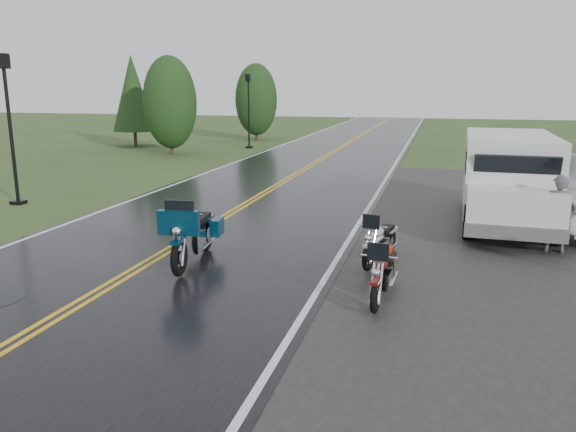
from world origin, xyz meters
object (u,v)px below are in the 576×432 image
object	(u,v)px
lamp_post_near_left	(11,130)
lamp_post_far_left	(249,111)
van_white	(472,191)
person_at_van	(557,215)
motorcycle_teal	(178,242)
motorcycle_silver	(369,247)
motorcycle_red	(376,283)

from	to	relation	value
lamp_post_near_left	lamp_post_far_left	size ratio (longest dim) A/B	1.06
van_white	person_at_van	size ratio (longest dim) A/B	3.56
motorcycle_teal	person_at_van	world-z (taller)	person_at_van
person_at_van	lamp_post_near_left	size ratio (longest dim) A/B	0.37
motorcycle_teal	motorcycle_silver	xyz separation A→B (m)	(3.48, 1.27, -0.18)
person_at_van	motorcycle_red	bearing A→B (deg)	53.78
motorcycle_red	lamp_post_far_left	world-z (taller)	lamp_post_far_left
motorcycle_silver	person_at_van	bearing A→B (deg)	45.80
motorcycle_teal	motorcycle_silver	bearing A→B (deg)	12.98
van_white	lamp_post_far_left	xyz separation A→B (m)	(-11.96, 18.50, 0.98)
motorcycle_red	lamp_post_far_left	distance (m)	25.96
motorcycle_silver	person_at_van	world-z (taller)	person_at_van
van_white	motorcycle_teal	bearing A→B (deg)	-139.18
motorcycle_red	motorcycle_silver	distance (m)	2.14
person_at_van	lamp_post_near_left	bearing A→B (deg)	-4.70
lamp_post_near_left	van_white	bearing A→B (deg)	-3.24
person_at_van	motorcycle_silver	bearing A→B (deg)	33.81
person_at_van	lamp_post_far_left	xyz separation A→B (m)	(-13.74, 19.17, 1.33)
lamp_post_far_left	person_at_van	bearing A→B (deg)	-54.36
person_at_van	lamp_post_near_left	distance (m)	15.56
motorcycle_red	person_at_van	distance (m)	5.77
lamp_post_near_left	lamp_post_far_left	bearing A→B (deg)	84.57
person_at_van	lamp_post_far_left	distance (m)	23.62
motorcycle_teal	lamp_post_far_left	distance (m)	23.88
motorcycle_teal	lamp_post_far_left	world-z (taller)	lamp_post_far_left
motorcycle_teal	lamp_post_far_left	size ratio (longest dim) A/B	0.57
motorcycle_teal	motorcycle_red	bearing A→B (deg)	-19.28
lamp_post_far_left	motorcycle_red	bearing A→B (deg)	-66.60
motorcycle_teal	person_at_van	distance (m)	8.23
motorcycle_teal	lamp_post_far_left	xyz separation A→B (m)	(-6.43, 22.95, 1.47)
motorcycle_red	lamp_post_near_left	world-z (taller)	lamp_post_near_left
van_white	lamp_post_near_left	world-z (taller)	lamp_post_near_left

